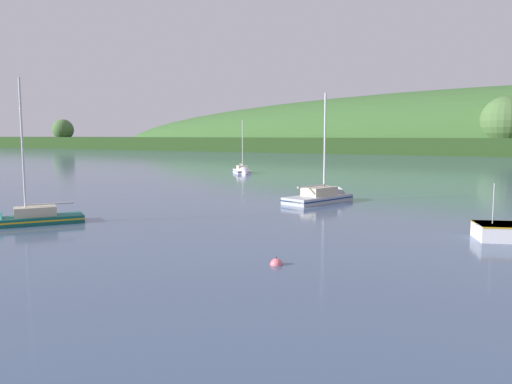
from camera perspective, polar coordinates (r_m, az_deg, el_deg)
sailboat_near_mooring at (r=47.37m, az=7.74°, el=-0.81°), size 4.69×8.30×11.15m
sailboat_midwater_white at (r=81.59m, az=-1.49°, el=2.27°), size 5.74×6.09×9.47m
sailboat_far_left at (r=38.18m, az=-24.46°, el=-3.06°), size 5.36×6.67×10.85m
mooring_buoy_foreground at (r=24.19m, az=2.32°, el=-8.15°), size 0.61×0.61×0.69m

